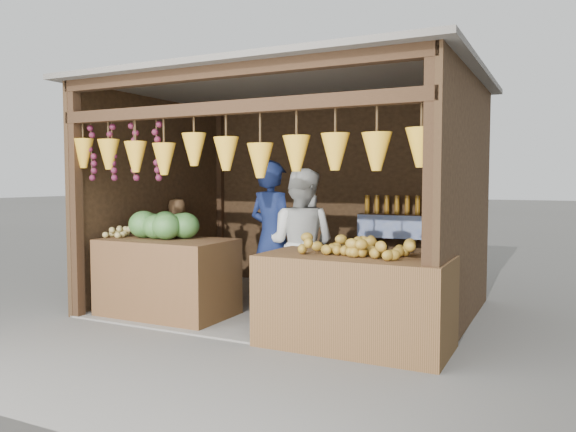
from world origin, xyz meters
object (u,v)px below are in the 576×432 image
Objects in this scene: counter_left at (167,278)px; man_standing at (272,238)px; woman_standing at (301,244)px; counter_right at (354,301)px; vendor_seated at (177,233)px.

man_standing reaches higher than counter_left.
man_standing reaches higher than woman_standing.
vendor_seated is at bearing 156.25° from counter_right.
counter_left is 1.45m from vendor_seated.
vendor_seated is at bearing 123.05° from counter_left.
man_standing is at bearing 149.49° from counter_right.
man_standing is (-1.24, 0.73, 0.45)m from counter_right.
man_standing is at bearing -166.51° from vendor_seated.
counter_right is 0.98× the size of man_standing.
vendor_seated is at bearing -2.80° from man_standing.
vendor_seated reaches higher than counter_right.
man_standing reaches higher than counter_right.
counter_left is at bearing 176.01° from counter_right.
woman_standing is 1.74× the size of vendor_seated.
man_standing is 1.84× the size of vendor_seated.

